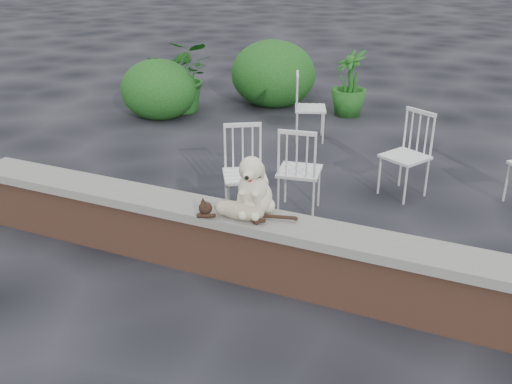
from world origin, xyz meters
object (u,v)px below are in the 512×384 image
at_px(cat, 238,209).
at_px(chair_c, 300,169).
at_px(chair_b, 405,155).
at_px(dog, 255,182).
at_px(potted_plant_a, 184,76).
at_px(chair_a, 245,174).
at_px(potted_plant_b, 349,83).
at_px(chair_e, 310,107).

bearing_deg(cat, chair_c, 79.56).
bearing_deg(chair_b, dog, -82.67).
bearing_deg(cat, potted_plant_a, 114.76).
height_order(chair_b, chair_a, same).
distance_m(chair_b, potted_plant_a, 4.34).
xyz_separation_m(chair_b, potted_plant_b, (-1.40, 2.78, 0.05)).
bearing_deg(dog, cat, -128.69).
bearing_deg(chair_c, chair_b, -146.23).
relative_size(dog, chair_b, 0.57).
distance_m(chair_b, chair_a, 1.81).
relative_size(chair_e, chair_a, 1.00).
height_order(dog, chair_c, dog).
bearing_deg(chair_b, chair_c, -108.46).
bearing_deg(cat, potted_plant_b, 85.00).
bearing_deg(chair_b, chair_a, -110.57).
bearing_deg(potted_plant_b, chair_e, -96.79).
height_order(cat, chair_e, chair_e).
distance_m(cat, chair_e, 3.76).
relative_size(cat, potted_plant_a, 0.80).
height_order(chair_a, chair_c, same).
bearing_deg(chair_e, chair_a, 163.73).
bearing_deg(chair_e, potted_plant_b, -27.57).
height_order(dog, cat, dog).
relative_size(dog, potted_plant_b, 0.52).
bearing_deg(chair_a, chair_c, 5.83).
height_order(dog, potted_plant_b, dog).
relative_size(chair_c, potted_plant_b, 0.91).
height_order(dog, potted_plant_a, potted_plant_a).
bearing_deg(chair_a, potted_plant_a, 98.36).
xyz_separation_m(dog, potted_plant_b, (-0.58, 4.94, -0.33)).
xyz_separation_m(cat, chair_b, (0.90, 2.31, -0.19)).
relative_size(chair_e, potted_plant_b, 0.91).
bearing_deg(chair_a, chair_b, 10.44).
relative_size(chair_b, chair_c, 1.00).
distance_m(dog, chair_e, 3.64).
xyz_separation_m(chair_e, chair_a, (0.20, -2.58, 0.00)).
height_order(potted_plant_a, potted_plant_b, potted_plant_a).
bearing_deg(chair_c, dog, 84.12).
xyz_separation_m(potted_plant_a, potted_plant_b, (2.49, 0.87, -0.07)).
distance_m(cat, chair_a, 1.22).
height_order(chair_e, potted_plant_b, potted_plant_b).
xyz_separation_m(cat, chair_c, (-0.00, 1.45, -0.19)).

